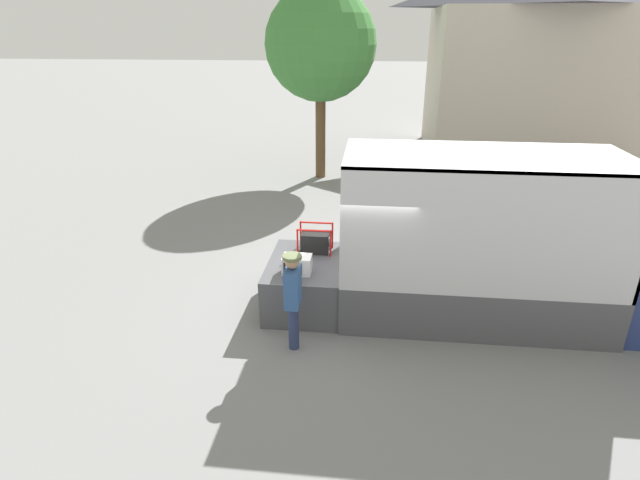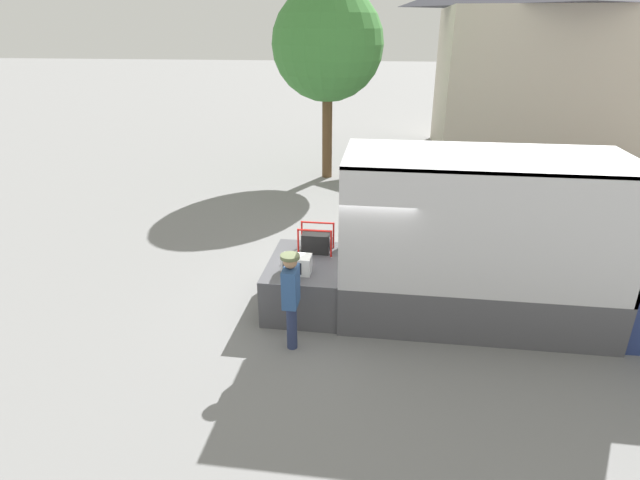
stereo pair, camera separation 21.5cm
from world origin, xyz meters
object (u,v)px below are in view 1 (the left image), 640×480
worker_person (293,292)px  street_tree (321,45)px  box_truck (560,274)px  portable_generator (316,242)px  microwave (297,265)px

worker_person → street_tree: (-0.72, 10.83, 3.50)m
box_truck → portable_generator: 4.65m
box_truck → worker_person: 5.02m
box_truck → worker_person: bearing=-162.2°
worker_person → street_tree: 11.41m
worker_person → street_tree: bearing=93.8°
street_tree → microwave: bearing=-86.3°
portable_generator → box_truck: bearing=-6.0°
microwave → portable_generator: size_ratio=0.76×
box_truck → microwave: size_ratio=13.45×
portable_generator → worker_person: 2.03m
box_truck → worker_person: size_ratio=4.03×
box_truck → street_tree: size_ratio=1.10×
box_truck → microwave: (-4.86, -0.51, 0.18)m
microwave → street_tree: size_ratio=0.08×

